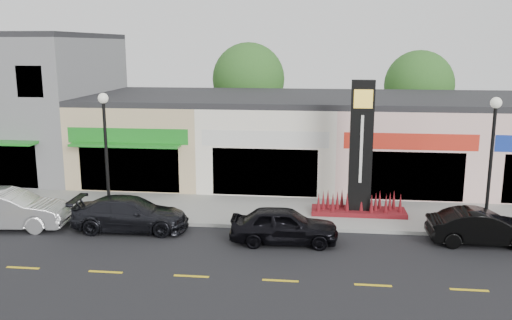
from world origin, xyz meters
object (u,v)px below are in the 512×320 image
object	(u,v)px
car_black_sedan	(284,225)
car_black_conv	(482,227)
car_dark_sedan	(130,214)
pylon_sign	(360,168)
lamp_east_near	(492,151)
car_white_van	(8,210)
lamp_west_near	(106,143)

from	to	relation	value
car_black_sedan	car_black_conv	bearing A→B (deg)	-86.85
car_dark_sedan	car_black_conv	xyz separation A→B (m)	(14.14, 0.00, -0.02)
car_dark_sedan	pylon_sign	bearing A→B (deg)	-75.55
car_black_sedan	car_black_conv	size ratio (longest dim) A/B	1.02
car_black_conv	car_dark_sedan	bearing A→B (deg)	88.73
car_dark_sedan	lamp_east_near	bearing A→B (deg)	-87.68
lamp_east_near	car_white_van	size ratio (longest dim) A/B	1.10
car_dark_sedan	lamp_west_near	bearing A→B (deg)	46.52
lamp_west_near	car_black_conv	distance (m)	15.84
car_black_sedan	car_dark_sedan	bearing A→B (deg)	81.00
pylon_sign	lamp_east_near	bearing A→B (deg)	-18.75
car_black_conv	lamp_west_near	bearing A→B (deg)	84.25
pylon_sign	car_dark_sedan	size ratio (longest dim) A/B	1.24
lamp_west_near	car_black_conv	size ratio (longest dim) A/B	1.33
lamp_west_near	car_black_conv	xyz separation A→B (m)	(15.54, -1.22, -2.80)
lamp_west_near	car_white_van	distance (m)	4.91
pylon_sign	car_black_sedan	world-z (taller)	pylon_sign
lamp_east_near	pylon_sign	size ratio (longest dim) A/B	0.91
lamp_west_near	car_black_sedan	distance (m)	8.58
lamp_east_near	pylon_sign	xyz separation A→B (m)	(-5.00, 1.70, -1.20)
pylon_sign	car_white_van	distance (m)	15.24
car_white_van	car_black_sedan	bearing A→B (deg)	-98.01
car_black_sedan	lamp_west_near	bearing A→B (deg)	73.57
pylon_sign	lamp_west_near	bearing A→B (deg)	-171.23
lamp_east_near	car_black_sedan	size ratio (longest dim) A/B	1.30
car_white_van	car_dark_sedan	xyz separation A→B (m)	(5.20, 0.38, -0.12)
lamp_east_near	car_black_conv	size ratio (longest dim) A/B	1.33
lamp_east_near	car_white_van	world-z (taller)	lamp_east_near
lamp_west_near	lamp_east_near	distance (m)	16.00
lamp_west_near	car_white_van	size ratio (longest dim) A/B	1.10
car_white_van	car_dark_sedan	bearing A→B (deg)	-92.04
lamp_east_near	car_dark_sedan	size ratio (longest dim) A/B	1.13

